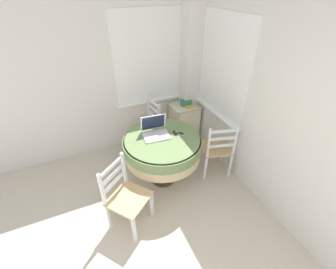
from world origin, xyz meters
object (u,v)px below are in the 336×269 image
(laptop, at_px, (155,131))
(computer_mouse, at_px, (176,132))
(dining_chair_near_back_window, at_px, (147,127))
(corner_cabinet, at_px, (184,121))
(dining_chair_camera_near, at_px, (126,197))
(dining_chair_near_right_window, at_px, (217,149))
(cell_phone, at_px, (181,134))
(round_dining_table, at_px, (162,146))
(book_on_cabinet, at_px, (187,105))
(storage_box, at_px, (186,103))

(laptop, height_order, computer_mouse, laptop)
(dining_chair_near_back_window, distance_m, corner_cabinet, 0.74)
(dining_chair_near_back_window, xyz_separation_m, dining_chair_camera_near, (-0.73, -1.31, 0.00))
(dining_chair_near_right_window, height_order, dining_chair_camera_near, same)
(corner_cabinet, bearing_deg, dining_chair_camera_near, -137.04)
(cell_phone, xyz_separation_m, corner_cabinet, (0.52, 0.90, -0.43))
(round_dining_table, distance_m, book_on_cabinet, 1.18)
(cell_phone, bearing_deg, dining_chair_camera_near, -153.69)
(laptop, relative_size, book_on_cabinet, 1.55)
(computer_mouse, bearing_deg, dining_chair_near_right_window, -17.77)
(computer_mouse, height_order, dining_chair_near_back_window, dining_chair_near_back_window)
(computer_mouse, bearing_deg, corner_cabinet, 55.42)
(dining_chair_camera_near, relative_size, corner_cabinet, 1.35)
(laptop, relative_size, dining_chair_near_right_window, 0.41)
(storage_box, bearing_deg, round_dining_table, -133.22)
(dining_chair_near_right_window, relative_size, dining_chair_camera_near, 1.00)
(computer_mouse, relative_size, dining_chair_near_back_window, 0.11)
(cell_phone, height_order, storage_box, cell_phone)
(laptop, bearing_deg, computer_mouse, -19.23)
(laptop, distance_m, cell_phone, 0.36)
(round_dining_table, xyz_separation_m, dining_chair_camera_near, (-0.67, -0.48, -0.18))
(computer_mouse, height_order, dining_chair_near_right_window, dining_chair_near_right_window)
(computer_mouse, bearing_deg, cell_phone, -31.97)
(laptop, xyz_separation_m, corner_cabinet, (0.85, 0.77, -0.48))
(dining_chair_near_right_window, bearing_deg, storage_box, 89.33)
(cell_phone, bearing_deg, round_dining_table, 176.59)
(corner_cabinet, relative_size, book_on_cabinet, 2.81)
(corner_cabinet, bearing_deg, book_on_cabinet, -53.78)
(cell_phone, xyz_separation_m, dining_chair_near_back_window, (-0.21, 0.85, -0.33))
(dining_chair_near_back_window, relative_size, corner_cabinet, 1.35)
(round_dining_table, xyz_separation_m, cell_phone, (0.28, -0.02, 0.15))
(cell_phone, distance_m, corner_cabinet, 1.13)
(corner_cabinet, bearing_deg, dining_chair_near_back_window, -175.77)
(laptop, distance_m, storage_box, 1.15)
(round_dining_table, height_order, dining_chair_near_right_window, dining_chair_near_right_window)
(laptop, xyz_separation_m, dining_chair_near_back_window, (0.12, 0.71, -0.38))
(dining_chair_near_back_window, distance_m, dining_chair_camera_near, 1.50)
(laptop, xyz_separation_m, book_on_cabinet, (0.88, 0.73, -0.13))
(laptop, distance_m, book_on_cabinet, 1.15)
(cell_phone, xyz_separation_m, dining_chair_camera_near, (-0.94, -0.47, -0.33))
(round_dining_table, height_order, cell_phone, cell_phone)
(dining_chair_camera_near, distance_m, storage_box, 2.02)
(dining_chair_near_back_window, height_order, storage_box, dining_chair_near_back_window)
(laptop, xyz_separation_m, storage_box, (0.87, 0.75, -0.10))
(dining_chair_near_right_window, bearing_deg, corner_cabinet, 90.11)
(laptop, bearing_deg, storage_box, 40.83)
(laptop, distance_m, computer_mouse, 0.28)
(dining_chair_near_back_window, xyz_separation_m, book_on_cabinet, (0.77, 0.01, 0.24))
(corner_cabinet, bearing_deg, storage_box, -51.00)
(dining_chair_near_right_window, distance_m, book_on_cabinet, 1.04)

